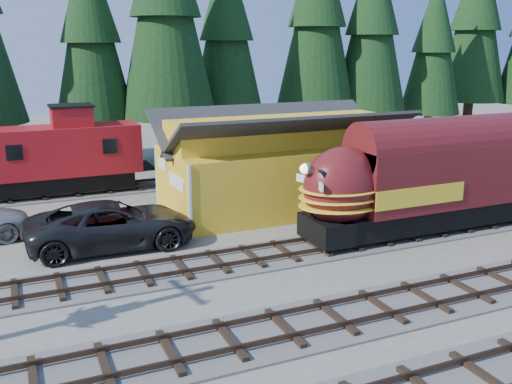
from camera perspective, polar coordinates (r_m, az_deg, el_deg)
name	(u,v)px	position (r m, az deg, el deg)	size (l,w,h in m)	color
ground	(403,277)	(22.48, 14.49, -8.23)	(120.00, 120.00, 0.00)	#6B665B
track_spur	(73,193)	(35.29, -17.87, -0.08)	(32.00, 3.20, 0.33)	#4C4947
depot	(281,153)	(30.21, 2.55, 3.89)	(12.80, 7.00, 5.30)	gold
conifer_backdrop	(247,21)	(44.12, -0.91, 16.72)	(81.37, 21.87, 16.77)	black
locomotive	(439,181)	(27.75, 17.80, 1.05)	(14.89, 2.96, 4.05)	black
caboose	(59,154)	(34.76, -19.12, 3.56)	(9.22, 2.67, 4.79)	black
pickup_truck_a	(112,225)	(25.34, -14.17, -3.20)	(3.32, 7.19, 2.00)	black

